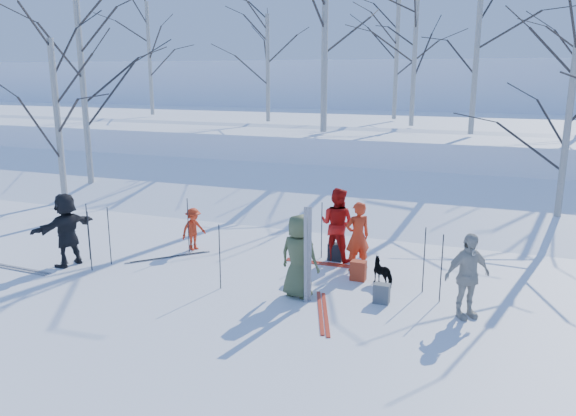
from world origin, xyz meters
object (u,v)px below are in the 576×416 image
at_px(skier_redor_behind, 337,224).
at_px(backpack_grey, 382,293).
at_px(skier_red_seated, 193,229).
at_px(dog, 384,272).
at_px(skier_cream_east, 467,276).
at_px(skier_olive_center, 299,256).
at_px(backpack_dark, 336,252).
at_px(skier_red_north, 358,237).
at_px(backpack_red, 358,271).
at_px(skier_grey_west, 67,229).

distance_m(skier_redor_behind, backpack_grey, 2.71).
bearing_deg(skier_red_seated, dog, -73.94).
bearing_deg(skier_cream_east, skier_olive_center, 142.87).
xyz_separation_m(skier_red_seated, backpack_grey, (5.00, -1.64, -0.34)).
bearing_deg(skier_olive_center, backpack_dark, -81.93).
bearing_deg(backpack_dark, dog, -39.91).
xyz_separation_m(skier_cream_east, backpack_grey, (-1.51, 0.09, -0.59)).
relative_size(skier_olive_center, skier_red_seated, 1.56).
height_order(skier_redor_behind, skier_red_seated, skier_redor_behind).
relative_size(skier_red_north, backpack_red, 3.70).
distance_m(skier_redor_behind, skier_red_seated, 3.55).
distance_m(skier_grey_west, dog, 7.06).
bearing_deg(skier_grey_west, skier_olive_center, 105.72).
xyz_separation_m(skier_cream_east, dog, (-1.67, 1.06, -0.50)).
xyz_separation_m(skier_redor_behind, skier_cream_east, (3.02, -2.25, -0.08)).
height_order(skier_redor_behind, backpack_red, skier_redor_behind).
bearing_deg(backpack_red, skier_redor_behind, 125.15).
bearing_deg(backpack_dark, skier_cream_east, -35.92).
bearing_deg(skier_olive_center, backpack_red, -114.57).
height_order(skier_redor_behind, backpack_dark, skier_redor_behind).
bearing_deg(skier_cream_east, skier_redor_behind, 103.35).
relative_size(skier_cream_east, dog, 2.40).
relative_size(skier_red_seated, backpack_dark, 2.63).
xyz_separation_m(skier_olive_center, backpack_grey, (1.58, 0.24, -0.63)).
bearing_deg(backpack_red, skier_grey_west, -167.70).
bearing_deg(backpack_grey, skier_redor_behind, 124.84).
distance_m(skier_olive_center, skier_red_north, 1.96).
height_order(skier_red_seated, skier_grey_west, skier_grey_west).
distance_m(backpack_grey, backpack_dark, 2.57).
height_order(skier_red_seated, dog, skier_red_seated).
bearing_deg(backpack_dark, backpack_grey, -54.36).
distance_m(skier_redor_behind, backpack_red, 1.53).
bearing_deg(skier_red_seated, skier_olive_center, -94.88).
xyz_separation_m(dog, backpack_dark, (-1.35, 1.13, -0.07)).
bearing_deg(dog, skier_olive_center, -12.57).
bearing_deg(skier_cream_east, skier_grey_west, 141.86).
relative_size(skier_red_north, skier_grey_west, 0.93).
bearing_deg(skier_grey_west, skier_red_north, 121.94).
xyz_separation_m(backpack_red, backpack_dark, (-0.80, 1.07, -0.01)).
height_order(skier_red_seated, backpack_red, skier_red_seated).
xyz_separation_m(skier_red_north, dog, (0.72, -0.62, -0.50)).
bearing_deg(backpack_red, skier_cream_east, -26.70).
height_order(skier_red_north, backpack_dark, skier_red_north).
bearing_deg(backpack_red, backpack_grey, -55.50).
bearing_deg(backpack_red, skier_olive_center, -124.53).
height_order(skier_olive_center, backpack_grey, skier_olive_center).
relative_size(skier_olive_center, skier_redor_behind, 0.96).
bearing_deg(skier_olive_center, skier_redor_behind, -81.85).
distance_m(skier_grey_west, backpack_dark, 6.12).
xyz_separation_m(skier_olive_center, skier_cream_east, (3.09, 0.15, -0.04)).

